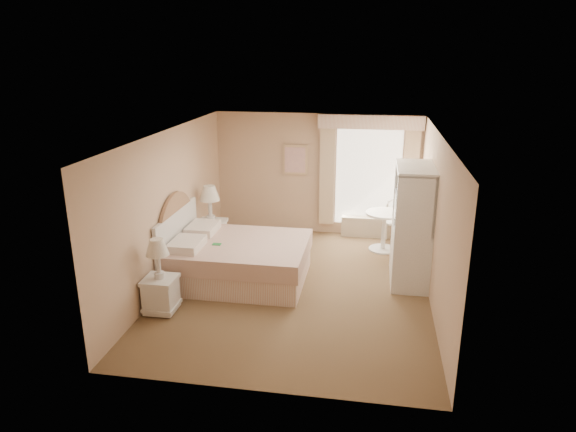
% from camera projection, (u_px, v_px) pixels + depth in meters
% --- Properties ---
extents(room, '(4.21, 5.51, 2.51)m').
position_uv_depth(room, '(297.00, 214.00, 8.01)').
color(room, brown).
rests_on(room, ground).
extents(window, '(2.05, 0.22, 2.51)m').
position_uv_depth(window, '(368.00, 173.00, 10.31)').
color(window, white).
rests_on(window, room).
extents(framed_art, '(0.52, 0.04, 0.62)m').
position_uv_depth(framed_art, '(295.00, 160.00, 10.54)').
color(framed_art, tan).
rests_on(framed_art, room).
extents(bed, '(2.26, 1.78, 1.58)m').
position_uv_depth(bed, '(232.00, 258.00, 8.56)').
color(bed, tan).
rests_on(bed, room).
extents(nightstand_near, '(0.46, 0.46, 1.12)m').
position_uv_depth(nightstand_near, '(160.00, 285.00, 7.47)').
color(nightstand_near, white).
rests_on(nightstand_near, room).
extents(nightstand_far, '(0.53, 0.53, 1.28)m').
position_uv_depth(nightstand_far, '(211.00, 228.00, 9.73)').
color(nightstand_far, white).
rests_on(nightstand_far, room).
extents(round_table, '(0.72, 0.72, 0.76)m').
position_uv_depth(round_table, '(384.00, 225.00, 9.80)').
color(round_table, silver).
rests_on(round_table, room).
extents(cafe_chair, '(0.50, 0.50, 0.89)m').
position_uv_depth(cafe_chair, '(395.00, 218.00, 10.20)').
color(cafe_chair, silver).
rests_on(cafe_chair, room).
extents(armoire, '(0.59, 1.18, 1.96)m').
position_uv_depth(armoire, '(411.00, 235.00, 8.39)').
color(armoire, white).
rests_on(armoire, room).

